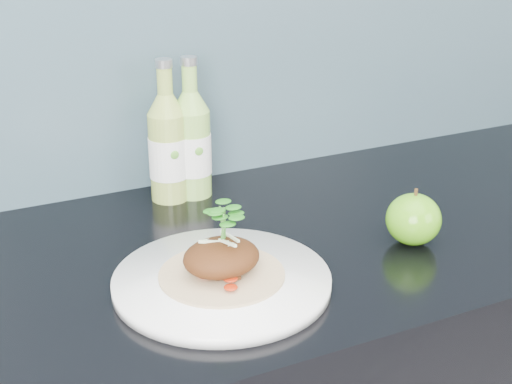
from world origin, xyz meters
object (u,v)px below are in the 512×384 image
dinner_plate (222,281)px  cider_bottle_right (192,144)px  green_apple (413,219)px  cider_bottle_left (168,148)px

dinner_plate → cider_bottle_right: (0.08, 0.31, 0.08)m
cider_bottle_right → dinner_plate: bearing=-105.6°
cider_bottle_right → green_apple: bearing=-55.7°
green_apple → cider_bottle_right: cider_bottle_right is taller
dinner_plate → cider_bottle_right: bearing=75.4°
dinner_plate → cider_bottle_right: cider_bottle_right is taller
cider_bottle_left → green_apple: bearing=-44.6°
dinner_plate → green_apple: (0.31, -0.01, 0.03)m
dinner_plate → green_apple: green_apple is taller
green_apple → cider_bottle_right: size_ratio=0.44×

